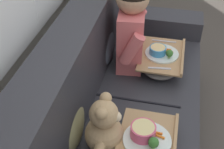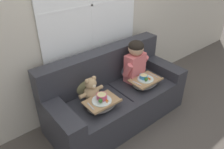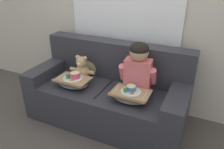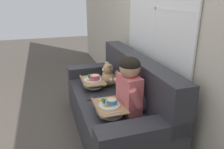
{
  "view_description": "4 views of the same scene",
  "coord_description": "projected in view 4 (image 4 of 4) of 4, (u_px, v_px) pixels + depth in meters",
  "views": [
    {
      "loc": [
        -1.36,
        -0.2,
        1.78
      ],
      "look_at": [
        -0.01,
        0.1,
        0.66
      ],
      "focal_mm": 50.0,
      "sensor_mm": 36.0,
      "label": 1
    },
    {
      "loc": [
        -1.57,
        -1.81,
        2.19
      ],
      "look_at": [
        -0.12,
        -0.04,
        0.8
      ],
      "focal_mm": 35.0,
      "sensor_mm": 36.0,
      "label": 2
    },
    {
      "loc": [
        1.05,
        -2.08,
        1.78
      ],
      "look_at": [
        0.05,
        0.07,
        0.63
      ],
      "focal_mm": 35.0,
      "sensor_mm": 36.0,
      "label": 3
    },
    {
      "loc": [
        2.28,
        -0.74,
        1.64
      ],
      "look_at": [
        0.07,
        -0.03,
        0.8
      ],
      "focal_mm": 35.0,
      "sensor_mm": 36.0,
      "label": 4
    }
  ],
  "objects": [
    {
      "name": "lap_tray_teddy",
      "position": [
        93.0,
        83.0,
        2.92
      ],
      "size": [
        0.4,
        0.28,
        0.18
      ],
      "color": "slate",
      "rests_on": "teddy_bear"
    },
    {
      "name": "throw_pillow_behind_teddy",
      "position": [
        121.0,
        73.0,
        3.0
      ],
      "size": [
        0.34,
        0.16,
        0.35
      ],
      "color": "#898456",
      "rests_on": "couch"
    },
    {
      "name": "throw_pillow_behind_child",
      "position": [
        145.0,
        95.0,
        2.33
      ],
      "size": [
        0.34,
        0.16,
        0.35
      ],
      "color": "slate",
      "rests_on": "couch"
    },
    {
      "name": "wall_back_with_window",
      "position": [
        158.0,
        26.0,
        2.53
      ],
      "size": [
        8.0,
        0.08,
        2.6
      ],
      "color": "beige",
      "rests_on": "ground_plane"
    },
    {
      "name": "couch",
      "position": [
        117.0,
        106.0,
        2.71
      ],
      "size": [
        1.94,
        0.84,
        0.96
      ],
      "color": "#2D2D33",
      "rests_on": "ground_plane"
    },
    {
      "name": "child_figure",
      "position": [
        129.0,
        83.0,
        2.22
      ],
      "size": [
        0.44,
        0.22,
        0.6
      ],
      "color": "#DB6666",
      "rests_on": "couch"
    },
    {
      "name": "lap_tray_child",
      "position": [
        109.0,
        109.0,
        2.25
      ],
      "size": [
        0.41,
        0.29,
        0.17
      ],
      "color": "slate",
      "rests_on": "child_figure"
    },
    {
      "name": "teddy_bear",
      "position": [
        108.0,
        76.0,
        2.95
      ],
      "size": [
        0.35,
        0.24,
        0.33
      ],
      "color": "tan",
      "rests_on": "couch"
    },
    {
      "name": "ground_plane",
      "position": [
        112.0,
        131.0,
        2.81
      ],
      "size": [
        14.0,
        14.0,
        0.0
      ],
      "primitive_type": "plane",
      "color": "#4C443D"
    }
  ]
}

